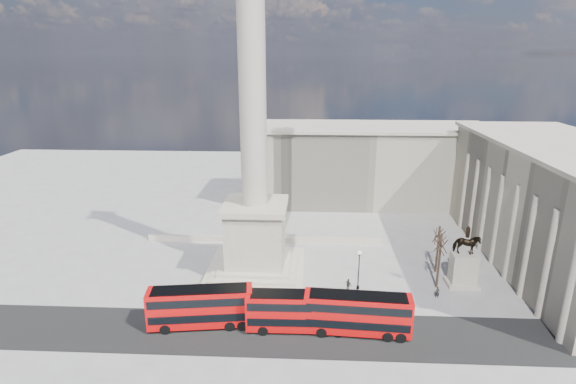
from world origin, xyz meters
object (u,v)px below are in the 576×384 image
at_px(equestrian_statue, 464,265).
at_px(red_bus_a, 201,307).
at_px(red_bus_b, 298,311).
at_px(pedestrian_standing, 396,313).
at_px(red_bus_c, 358,313).
at_px(pedestrian_crossing, 348,285).
at_px(pedestrian_walking, 437,292).
at_px(victorian_lamp, 359,267).
at_px(nelsons_column, 255,189).

bearing_deg(equestrian_statue, red_bus_a, -161.20).
xyz_separation_m(red_bus_b, pedestrian_standing, (11.83, 2.65, -1.52)).
height_order(red_bus_c, pedestrian_standing, red_bus_c).
bearing_deg(pedestrian_crossing, pedestrian_walking, -145.14).
relative_size(victorian_lamp, pedestrian_walking, 3.65).
height_order(nelsons_column, red_bus_b, nelsons_column).
bearing_deg(nelsons_column, red_bus_a, -109.26).
distance_m(red_bus_c, equestrian_statue, 19.85).
bearing_deg(equestrian_statue, pedestrian_standing, -139.81).
bearing_deg(pedestrian_crossing, red_bus_b, 96.44).
relative_size(red_bus_a, pedestrian_walking, 7.97).
relative_size(red_bus_b, victorian_lamp, 2.07).
bearing_deg(red_bus_c, red_bus_b, -178.83).
bearing_deg(victorian_lamp, equestrian_statue, 7.13).
distance_m(victorian_lamp, equestrian_statue, 14.74).
distance_m(nelsons_column, pedestrian_standing, 24.70).
distance_m(red_bus_a, pedestrian_crossing, 20.31).
bearing_deg(pedestrian_standing, pedestrian_walking, -146.31).
xyz_separation_m(red_bus_b, victorian_lamp, (8.02, 9.97, 0.85)).
xyz_separation_m(red_bus_b, equestrian_statue, (22.64, 11.79, 0.59)).
height_order(red_bus_a, pedestrian_standing, red_bus_a).
relative_size(red_bus_b, pedestrian_standing, 6.05).
bearing_deg(pedestrian_walking, pedestrian_standing, -136.31).
relative_size(nelsons_column, pedestrian_walking, 32.01).
distance_m(red_bus_b, red_bus_c, 6.93).
height_order(red_bus_c, pedestrian_walking, red_bus_c).
bearing_deg(pedestrian_crossing, victorian_lamp, -119.05).
bearing_deg(red_bus_c, red_bus_a, -177.95).
distance_m(pedestrian_walking, pedestrian_standing, 8.47).
bearing_deg(red_bus_b, pedestrian_walking, 23.29).
height_order(nelsons_column, pedestrian_crossing, nelsons_column).
relative_size(red_bus_a, pedestrian_standing, 6.38).
bearing_deg(victorian_lamp, pedestrian_walking, -10.15).
relative_size(red_bus_a, pedestrian_crossing, 7.11).
height_order(red_bus_b, victorian_lamp, victorian_lamp).
bearing_deg(red_bus_b, equestrian_statue, 26.84).
bearing_deg(red_bus_c, pedestrian_walking, 40.24).
bearing_deg(nelsons_column, pedestrian_walking, -13.67).
bearing_deg(red_bus_b, victorian_lamp, 50.50).
relative_size(red_bus_a, red_bus_c, 1.01).
bearing_deg(red_bus_b, pedestrian_crossing, 54.28).
height_order(pedestrian_walking, pedestrian_standing, pedestrian_standing).
bearing_deg(pedestrian_crossing, red_bus_c, 133.06).
bearing_deg(nelsons_column, pedestrian_standing, -32.14).
height_order(red_bus_b, red_bus_c, red_bus_c).
xyz_separation_m(red_bus_a, red_bus_c, (18.27, -0.52, -0.00)).
xyz_separation_m(nelsons_column, red_bus_c, (13.40, -14.46, -10.33)).
height_order(red_bus_b, equestrian_statue, equestrian_statue).
xyz_separation_m(red_bus_c, pedestrian_crossing, (-0.27, 9.78, -1.71)).
distance_m(red_bus_b, equestrian_statue, 25.54).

